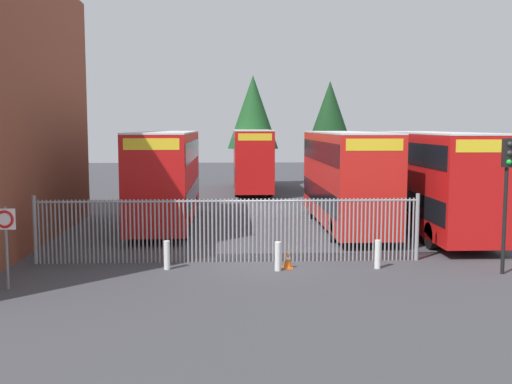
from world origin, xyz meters
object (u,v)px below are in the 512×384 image
(double_decker_bus_near_gate, at_px, (433,178))
(bollard_near_right, at_px, (378,254))
(speed_limit_sign_post, at_px, (5,229))
(traffic_light_kerbside, at_px, (506,180))
(traffic_cone_by_gate, at_px, (288,260))
(double_decker_bus_behind_fence_left, at_px, (346,176))
(bollard_near_left, at_px, (167,255))
(double_decker_bus_far_back, at_px, (252,158))
(double_decker_bus_behind_fence_right, at_px, (166,174))
(bollard_center_front, at_px, (278,256))

(double_decker_bus_near_gate, bearing_deg, bollard_near_right, -121.57)
(double_decker_bus_near_gate, distance_m, speed_limit_sign_post, 17.45)
(double_decker_bus_near_gate, relative_size, traffic_light_kerbside, 2.51)
(traffic_cone_by_gate, bearing_deg, double_decker_bus_behind_fence_left, 66.53)
(bollard_near_left, relative_size, bollard_near_right, 1.00)
(traffic_cone_by_gate, height_order, speed_limit_sign_post, speed_limit_sign_post)
(double_decker_bus_behind_fence_left, height_order, double_decker_bus_far_back, same)
(double_decker_bus_behind_fence_right, height_order, speed_limit_sign_post, double_decker_bus_behind_fence_right)
(double_decker_bus_behind_fence_left, height_order, speed_limit_sign_post, double_decker_bus_behind_fence_left)
(bollard_center_front, bearing_deg, speed_limit_sign_post, -166.20)
(double_decker_bus_far_back, height_order, bollard_near_left, double_decker_bus_far_back)
(bollard_center_front, distance_m, bollard_near_right, 3.32)
(bollard_near_left, distance_m, traffic_cone_by_gate, 3.98)
(double_decker_bus_far_back, distance_m, traffic_light_kerbside, 26.03)
(double_decker_bus_behind_fence_right, bearing_deg, bollard_center_front, -64.15)
(bollard_near_left, xyz_separation_m, bollard_center_front, (3.62, -0.35, 0.00))
(bollard_near_left, bearing_deg, double_decker_bus_near_gate, 29.85)
(double_decker_bus_near_gate, xyz_separation_m, double_decker_bus_behind_fence_right, (-11.76, 2.70, 0.00))
(bollard_near_right, xyz_separation_m, speed_limit_sign_post, (-11.26, -2.13, 1.30))
(traffic_cone_by_gate, bearing_deg, bollard_center_front, -137.42)
(double_decker_bus_behind_fence_right, height_order, bollard_near_left, double_decker_bus_behind_fence_right)
(traffic_cone_by_gate, distance_m, traffic_light_kerbside, 7.35)
(double_decker_bus_behind_fence_left, bearing_deg, bollard_center_front, -114.71)
(speed_limit_sign_post, xyz_separation_m, traffic_light_kerbside, (15.05, 1.20, 1.21))
(double_decker_bus_behind_fence_right, distance_m, traffic_cone_by_gate, 10.42)
(bollard_center_front, distance_m, speed_limit_sign_post, 8.28)
(double_decker_bus_behind_fence_right, bearing_deg, double_decker_bus_far_back, 73.01)
(bollard_near_left, distance_m, speed_limit_sign_post, 5.07)
(double_decker_bus_near_gate, bearing_deg, double_decker_bus_far_back, 112.06)
(double_decker_bus_near_gate, distance_m, bollard_center_front, 10.00)
(double_decker_bus_near_gate, bearing_deg, bollard_center_front, -137.75)
(bollard_near_right, height_order, speed_limit_sign_post, speed_limit_sign_post)
(double_decker_bus_behind_fence_right, xyz_separation_m, bollard_center_front, (4.50, -9.29, -1.95))
(double_decker_bus_behind_fence_left, distance_m, bollard_near_right, 8.27)
(bollard_center_front, height_order, speed_limit_sign_post, speed_limit_sign_post)
(double_decker_bus_behind_fence_left, relative_size, bollard_near_right, 11.38)
(double_decker_bus_near_gate, relative_size, bollard_center_front, 11.38)
(speed_limit_sign_post, distance_m, traffic_light_kerbside, 15.15)
(bollard_near_left, bearing_deg, bollard_center_front, -5.59)
(bollard_near_right, bearing_deg, double_decker_bus_far_back, 97.63)
(traffic_cone_by_gate, xyz_separation_m, traffic_light_kerbside, (6.75, -1.08, 2.70))
(bollard_center_front, relative_size, speed_limit_sign_post, 0.40)
(traffic_cone_by_gate, bearing_deg, double_decker_bus_far_back, 90.65)
(double_decker_bus_behind_fence_right, distance_m, traffic_light_kerbside, 15.36)
(double_decker_bus_near_gate, xyz_separation_m, double_decker_bus_far_back, (-7.18, 17.71, 0.00))
(double_decker_bus_near_gate, bearing_deg, traffic_light_kerbside, -91.19)
(double_decker_bus_behind_fence_right, relative_size, double_decker_bus_far_back, 1.00)
(bollard_near_right, bearing_deg, bollard_center_front, -176.93)
(bollard_near_right, xyz_separation_m, traffic_cone_by_gate, (-2.96, 0.15, -0.19))
(double_decker_bus_behind_fence_right, xyz_separation_m, double_decker_bus_far_back, (4.58, 15.01, 0.00))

